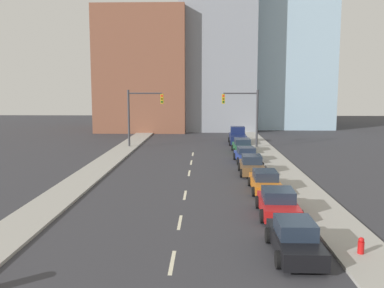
{
  "coord_description": "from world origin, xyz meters",
  "views": [
    {
      "loc": [
        1.28,
        -7.94,
        6.83
      ],
      "look_at": [
        0.18,
        27.54,
        2.2
      ],
      "focal_mm": 40.0,
      "sensor_mm": 36.0,
      "label": 1
    }
  ],
  "objects_px": {
    "sedan_green": "(242,146)",
    "sedan_brown": "(252,165)",
    "traffic_signal_left": "(138,111)",
    "pickup_truck_navy": "(238,137)",
    "sedan_blue": "(246,155)",
    "traffic_signal_right": "(247,111)",
    "sedan_orange": "(265,182)",
    "sedan_black": "(295,239)",
    "fire_hydrant": "(361,247)",
    "sedan_red": "(278,203)"
  },
  "relations": [
    {
      "from": "sedan_green",
      "to": "sedan_brown",
      "type": "bearing_deg",
      "value": -91.97
    },
    {
      "from": "traffic_signal_left",
      "to": "sedan_green",
      "type": "xyz_separation_m",
      "value": [
        11.7,
        -3.48,
        -3.61
      ]
    },
    {
      "from": "pickup_truck_navy",
      "to": "sedan_brown",
      "type": "bearing_deg",
      "value": -89.91
    },
    {
      "from": "sedan_green",
      "to": "pickup_truck_navy",
      "type": "xyz_separation_m",
      "value": [
        0.06,
        7.21,
        0.16
      ]
    },
    {
      "from": "sedan_blue",
      "to": "pickup_truck_navy",
      "type": "bearing_deg",
      "value": 85.66
    },
    {
      "from": "traffic_signal_left",
      "to": "traffic_signal_right",
      "type": "height_order",
      "value": "same"
    },
    {
      "from": "traffic_signal_right",
      "to": "sedan_orange",
      "type": "distance_m",
      "value": 21.23
    },
    {
      "from": "sedan_black",
      "to": "sedan_orange",
      "type": "bearing_deg",
      "value": 88.35
    },
    {
      "from": "traffic_signal_left",
      "to": "pickup_truck_navy",
      "type": "xyz_separation_m",
      "value": [
        11.76,
        3.73,
        -3.44
      ]
    },
    {
      "from": "traffic_signal_left",
      "to": "sedan_orange",
      "type": "height_order",
      "value": "traffic_signal_left"
    },
    {
      "from": "sedan_black",
      "to": "sedan_blue",
      "type": "bearing_deg",
      "value": 89.7
    },
    {
      "from": "traffic_signal_left",
      "to": "fire_hydrant",
      "type": "height_order",
      "value": "traffic_signal_left"
    },
    {
      "from": "traffic_signal_right",
      "to": "sedan_blue",
      "type": "bearing_deg",
      "value": -95.97
    },
    {
      "from": "traffic_signal_right",
      "to": "sedan_brown",
      "type": "xyz_separation_m",
      "value": [
        -1.08,
        -15.15,
        -3.59
      ]
    },
    {
      "from": "sedan_orange",
      "to": "sedan_black",
      "type": "bearing_deg",
      "value": -91.05
    },
    {
      "from": "fire_hydrant",
      "to": "pickup_truck_navy",
      "type": "xyz_separation_m",
      "value": [
        -2.31,
        35.86,
        0.43
      ]
    },
    {
      "from": "sedan_orange",
      "to": "fire_hydrant",
      "type": "bearing_deg",
      "value": -77.65
    },
    {
      "from": "sedan_orange",
      "to": "traffic_signal_left",
      "type": "bearing_deg",
      "value": 119.93
    },
    {
      "from": "traffic_signal_left",
      "to": "sedan_blue",
      "type": "height_order",
      "value": "traffic_signal_left"
    },
    {
      "from": "traffic_signal_left",
      "to": "sedan_brown",
      "type": "bearing_deg",
      "value": -52.9
    },
    {
      "from": "traffic_signal_left",
      "to": "sedan_red",
      "type": "bearing_deg",
      "value": -66.21
    },
    {
      "from": "sedan_red",
      "to": "sedan_blue",
      "type": "distance_m",
      "value": 16.93
    },
    {
      "from": "traffic_signal_left",
      "to": "traffic_signal_right",
      "type": "distance_m",
      "value": 12.53
    },
    {
      "from": "traffic_signal_right",
      "to": "sedan_green",
      "type": "distance_m",
      "value": 5.08
    },
    {
      "from": "sedan_red",
      "to": "traffic_signal_right",
      "type": "bearing_deg",
      "value": 89.96
    },
    {
      "from": "traffic_signal_right",
      "to": "pickup_truck_navy",
      "type": "height_order",
      "value": "traffic_signal_right"
    },
    {
      "from": "sedan_red",
      "to": "pickup_truck_navy",
      "type": "height_order",
      "value": "pickup_truck_navy"
    },
    {
      "from": "pickup_truck_navy",
      "to": "traffic_signal_right",
      "type": "bearing_deg",
      "value": -77.33
    },
    {
      "from": "sedan_red",
      "to": "sedan_orange",
      "type": "bearing_deg",
      "value": 91.04
    },
    {
      "from": "traffic_signal_left",
      "to": "fire_hydrant",
      "type": "distance_m",
      "value": 35.29
    },
    {
      "from": "sedan_black",
      "to": "sedan_brown",
      "type": "distance_m",
      "value": 16.83
    },
    {
      "from": "fire_hydrant",
      "to": "sedan_black",
      "type": "xyz_separation_m",
      "value": [
        -2.66,
        0.15,
        0.27
      ]
    },
    {
      "from": "sedan_black",
      "to": "sedan_brown",
      "type": "bearing_deg",
      "value": 89.88
    },
    {
      "from": "sedan_orange",
      "to": "sedan_blue",
      "type": "xyz_separation_m",
      "value": [
        -0.2,
        11.38,
        0.01
      ]
    },
    {
      "from": "sedan_blue",
      "to": "traffic_signal_left",
      "type": "bearing_deg",
      "value": 137.1
    },
    {
      "from": "sedan_brown",
      "to": "pickup_truck_navy",
      "type": "xyz_separation_m",
      "value": [
        0.31,
        18.88,
        0.15
      ]
    },
    {
      "from": "traffic_signal_left",
      "to": "sedan_black",
      "type": "height_order",
      "value": "traffic_signal_left"
    },
    {
      "from": "traffic_signal_left",
      "to": "sedan_black",
      "type": "relative_size",
      "value": 1.51
    },
    {
      "from": "traffic_signal_right",
      "to": "sedan_red",
      "type": "distance_m",
      "value": 26.71
    },
    {
      "from": "sedan_red",
      "to": "pickup_truck_navy",
      "type": "xyz_separation_m",
      "value": [
        0.1,
        30.18,
        0.17
      ]
    },
    {
      "from": "traffic_signal_right",
      "to": "fire_hydrant",
      "type": "relative_size",
      "value": 7.97
    },
    {
      "from": "traffic_signal_left",
      "to": "sedan_brown",
      "type": "height_order",
      "value": "traffic_signal_left"
    },
    {
      "from": "sedan_blue",
      "to": "pickup_truck_navy",
      "type": "relative_size",
      "value": 0.78
    },
    {
      "from": "sedan_red",
      "to": "sedan_blue",
      "type": "relative_size",
      "value": 1.02
    },
    {
      "from": "sedan_orange",
      "to": "sedan_green",
      "type": "relative_size",
      "value": 1.03
    },
    {
      "from": "sedan_blue",
      "to": "sedan_black",
      "type": "bearing_deg",
      "value": -93.66
    },
    {
      "from": "sedan_brown",
      "to": "traffic_signal_right",
      "type": "bearing_deg",
      "value": 87.16
    },
    {
      "from": "sedan_blue",
      "to": "sedan_orange",
      "type": "bearing_deg",
      "value": -92.35
    },
    {
      "from": "fire_hydrant",
      "to": "sedan_brown",
      "type": "relative_size",
      "value": 0.19
    },
    {
      "from": "sedan_orange",
      "to": "sedan_blue",
      "type": "relative_size",
      "value": 1.09
    }
  ]
}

